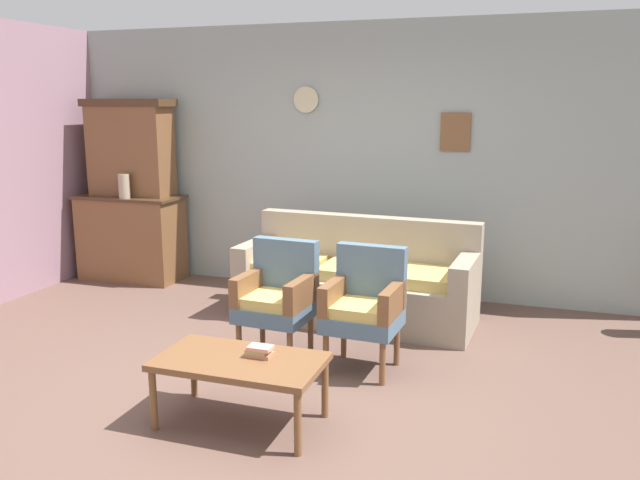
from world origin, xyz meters
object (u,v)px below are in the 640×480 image
(armchair_by_doorway, at_px, (278,294))
(armchair_near_couch_end, at_px, (365,303))
(vase_on_cabinet, at_px, (124,186))
(book_stack_on_table, at_px, (259,351))
(side_cabinet, at_px, (132,237))
(coffee_table, at_px, (240,365))
(floral_couch, at_px, (357,284))

(armchair_by_doorway, height_order, armchair_near_couch_end, same)
(vase_on_cabinet, xyz_separation_m, armchair_by_doorway, (2.33, -1.42, -0.56))
(vase_on_cabinet, xyz_separation_m, book_stack_on_table, (2.61, -2.42, -0.61))
(side_cabinet, xyz_separation_m, coffee_table, (2.59, -2.66, -0.09))
(armchair_by_doorway, xyz_separation_m, coffee_table, (0.19, -1.06, -0.12))
(floral_couch, distance_m, book_stack_on_table, 2.07)
(floral_couch, bearing_deg, coffee_table, -93.86)
(book_stack_on_table, bearing_deg, coffee_table, -145.63)
(armchair_by_doorway, height_order, book_stack_on_table, armchair_by_doorway)
(vase_on_cabinet, height_order, floral_couch, vase_on_cabinet)
(side_cabinet, xyz_separation_m, armchair_by_doorway, (2.40, -1.60, 0.03))
(floral_couch, height_order, armchair_near_couch_end, same)
(armchair_near_couch_end, height_order, coffee_table, armchair_near_couch_end)
(armchair_by_doorway, bearing_deg, coffee_table, -79.90)
(side_cabinet, height_order, coffee_table, side_cabinet)
(vase_on_cabinet, bearing_deg, armchair_by_doorway, -31.50)
(vase_on_cabinet, relative_size, armchair_by_doorway, 0.29)
(armchair_by_doorway, bearing_deg, armchair_near_couch_end, 0.17)
(floral_couch, relative_size, armchair_by_doorway, 2.37)
(side_cabinet, distance_m, book_stack_on_table, 3.73)
(floral_couch, distance_m, armchair_near_couch_end, 1.14)
(side_cabinet, xyz_separation_m, vase_on_cabinet, (0.07, -0.18, 0.59))
(armchair_by_doorway, relative_size, book_stack_on_table, 5.59)
(side_cabinet, bearing_deg, coffee_table, -45.83)
(side_cabinet, distance_m, armchair_by_doorway, 2.88)
(armchair_by_doorway, xyz_separation_m, book_stack_on_table, (0.29, -0.99, -0.05))
(floral_couch, bearing_deg, armchair_near_couch_end, -71.87)
(floral_couch, xyz_separation_m, armchair_near_couch_end, (0.35, -1.07, 0.17))
(coffee_table, bearing_deg, floral_couch, 86.14)
(coffee_table, bearing_deg, armchair_near_couch_end, 65.08)
(side_cabinet, distance_m, coffee_table, 3.71)
(floral_couch, bearing_deg, book_stack_on_table, -91.30)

